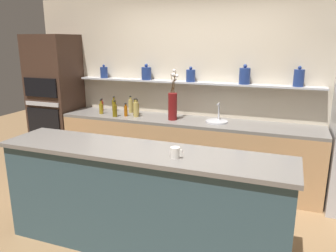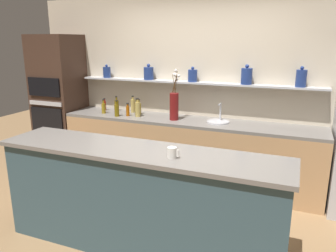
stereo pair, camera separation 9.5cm
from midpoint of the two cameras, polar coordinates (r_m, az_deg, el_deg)
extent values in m
plane|color=olive|center=(3.77, -1.20, -17.01)|extent=(12.00, 12.00, 0.00)
cube|color=beige|center=(4.77, 6.36, 6.40)|extent=(5.20, 0.10, 2.60)
cube|color=#B7B7BC|center=(4.64, 4.92, 7.55)|extent=(3.51, 0.18, 0.02)
cylinder|color=navy|center=(5.21, -10.09, 9.20)|extent=(0.11, 0.11, 0.16)
sphere|color=navy|center=(5.20, -10.14, 10.32)|extent=(0.04, 0.04, 0.04)
cylinder|color=navy|center=(4.87, -2.83, 9.13)|extent=(0.14, 0.14, 0.18)
sphere|color=navy|center=(4.86, -2.85, 10.49)|extent=(0.05, 0.05, 0.05)
cylinder|color=navy|center=(4.63, 4.90, 8.71)|extent=(0.13, 0.13, 0.17)
sphere|color=navy|center=(4.62, 4.92, 10.01)|extent=(0.04, 0.04, 0.04)
cylinder|color=navy|center=(4.46, 14.12, 8.39)|extent=(0.14, 0.14, 0.21)
sphere|color=navy|center=(4.45, 14.22, 10.06)|extent=(0.05, 0.05, 0.05)
cylinder|color=navy|center=(4.42, 22.75, 7.65)|extent=(0.13, 0.13, 0.21)
sphere|color=navy|center=(4.41, 22.92, 9.29)|extent=(0.04, 0.04, 0.04)
cube|color=tan|center=(4.66, 3.85, -4.64)|extent=(3.61, 0.62, 0.88)
cube|color=slate|center=(4.53, 3.95, 0.85)|extent=(3.61, 0.62, 0.04)
cube|color=#334C56|center=(3.21, -4.15, -13.04)|extent=(2.70, 0.55, 0.98)
cube|color=slate|center=(3.01, -4.33, -4.42)|extent=(2.76, 0.61, 0.04)
cube|color=#3D281E|center=(5.56, -17.88, 4.18)|extent=(0.69, 0.62, 2.07)
cube|color=black|center=(5.37, -19.84, 0.89)|extent=(0.58, 0.02, 0.40)
cube|color=black|center=(5.28, -20.33, 6.37)|extent=(0.58, 0.02, 0.28)
cube|color=#B7B7BC|center=(5.31, -20.09, 3.71)|extent=(0.61, 0.02, 0.06)
cylinder|color=maroon|center=(4.48, 1.68, 3.39)|extent=(0.12, 0.12, 0.37)
cylinder|color=#4C3319|center=(4.44, 1.81, 7.26)|extent=(0.06, 0.01, 0.23)
sphere|color=silver|center=(4.46, 2.05, 8.81)|extent=(0.06, 0.06, 0.06)
cylinder|color=#4C3319|center=(4.44, 1.79, 6.92)|extent=(0.02, 0.01, 0.18)
sphere|color=silver|center=(4.45, 2.14, 8.14)|extent=(0.05, 0.05, 0.05)
cylinder|color=#4C3319|center=(4.44, 2.02, 7.23)|extent=(0.03, 0.03, 0.23)
sphere|color=silver|center=(4.45, 2.48, 8.73)|extent=(0.04, 0.04, 0.04)
cylinder|color=#4C3319|center=(4.45, 1.82, 7.67)|extent=(0.08, 0.01, 0.29)
sphere|color=silver|center=(4.47, 1.98, 9.62)|extent=(0.04, 0.04, 0.04)
cylinder|color=#4C3319|center=(4.42, 1.71, 7.34)|extent=(0.05, 0.02, 0.25)
sphere|color=silver|center=(4.36, 1.72, 8.92)|extent=(0.04, 0.04, 0.04)
cylinder|color=#B7B7BC|center=(4.41, 9.34, 0.71)|extent=(0.29, 0.29, 0.02)
cylinder|color=#B7B7BC|center=(4.49, 9.72, 2.51)|extent=(0.02, 0.02, 0.22)
cylinder|color=#B7B7BC|center=(4.41, 9.62, 3.76)|extent=(0.02, 0.12, 0.02)
cylinder|color=tan|center=(4.70, -4.71, 2.88)|extent=(0.07, 0.07, 0.21)
cylinder|color=tan|center=(4.67, -4.74, 4.39)|extent=(0.03, 0.03, 0.04)
cylinder|color=black|center=(4.67, -4.75, 4.74)|extent=(0.03, 0.03, 0.01)
cylinder|color=#9E4C0A|center=(4.76, -6.45, 2.58)|extent=(0.05, 0.05, 0.14)
cylinder|color=#9E4C0A|center=(4.74, -6.48, 3.61)|extent=(0.03, 0.03, 0.04)
cylinder|color=black|center=(4.74, -6.49, 3.90)|extent=(0.03, 0.03, 0.01)
cylinder|color=tan|center=(4.99, -5.58, 3.49)|extent=(0.07, 0.07, 0.19)
cylinder|color=tan|center=(4.96, -5.61, 4.84)|extent=(0.03, 0.03, 0.04)
cylinder|color=black|center=(4.96, -5.62, 5.18)|extent=(0.03, 0.03, 0.01)
cylinder|color=olive|center=(4.98, -10.62, 3.02)|extent=(0.06, 0.06, 0.15)
cylinder|color=olive|center=(4.97, -10.67, 4.14)|extent=(0.03, 0.03, 0.05)
cylinder|color=black|center=(4.96, -10.69, 4.50)|extent=(0.03, 0.03, 0.01)
cylinder|color=brown|center=(4.75, -8.35, 2.69)|extent=(0.07, 0.07, 0.17)
cylinder|color=brown|center=(4.73, -8.39, 3.99)|extent=(0.03, 0.03, 0.05)
cylinder|color=black|center=(4.73, -8.41, 4.37)|extent=(0.03, 0.03, 0.01)
cylinder|color=maroon|center=(5.21, -10.47, 3.48)|extent=(0.05, 0.05, 0.14)
cylinder|color=maroon|center=(5.19, -10.51, 4.42)|extent=(0.03, 0.03, 0.04)
cylinder|color=black|center=(5.19, -10.52, 4.69)|extent=(0.03, 0.03, 0.01)
cylinder|color=brown|center=(5.13, -8.41, 3.56)|extent=(0.06, 0.06, 0.16)
cylinder|color=brown|center=(5.12, -8.46, 4.74)|extent=(0.03, 0.03, 0.05)
cylinder|color=black|center=(5.11, -8.47, 5.09)|extent=(0.03, 0.03, 0.01)
cylinder|color=brown|center=(4.78, -4.87, 2.96)|extent=(0.06, 0.06, 0.19)
cylinder|color=brown|center=(4.76, -4.90, 4.34)|extent=(0.03, 0.03, 0.05)
cylinder|color=black|center=(4.75, -4.91, 4.72)|extent=(0.03, 0.03, 0.01)
cylinder|color=olive|center=(4.85, -4.52, 2.99)|extent=(0.06, 0.06, 0.16)
cylinder|color=olive|center=(4.83, -4.55, 4.20)|extent=(0.03, 0.03, 0.05)
cylinder|color=black|center=(4.83, -4.55, 4.58)|extent=(0.03, 0.03, 0.01)
cylinder|color=silver|center=(2.77, 1.69, -4.66)|extent=(0.08, 0.08, 0.09)
cube|color=silver|center=(2.75, 2.68, -4.78)|extent=(0.02, 0.01, 0.06)
camera|label=1|loc=(0.05, -89.27, 0.19)|focal=35.00mm
camera|label=2|loc=(0.05, 90.73, -0.19)|focal=35.00mm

